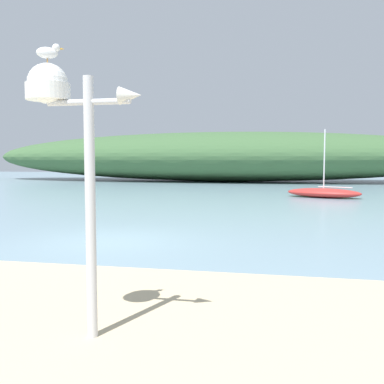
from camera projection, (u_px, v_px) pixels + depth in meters
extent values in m
plane|color=#7A99A8|center=(110.00, 241.00, 12.12)|extent=(120.00, 120.00, 0.00)
ellipsoid|color=#3D6038|center=(222.00, 157.00, 45.06)|extent=(50.82, 11.70, 5.11)
cylinder|color=silver|center=(90.00, 209.00, 4.97)|extent=(0.12, 0.12, 3.02)
cylinder|color=silver|center=(89.00, 102.00, 4.88)|extent=(1.00, 0.07, 0.07)
cylinder|color=white|center=(48.00, 92.00, 4.97)|extent=(0.50, 0.50, 0.19)
sphere|color=white|center=(48.00, 84.00, 4.96)|extent=(0.46, 0.46, 0.46)
cone|color=silver|center=(130.00, 95.00, 4.77)|extent=(0.25, 0.20, 0.20)
cylinder|color=orange|center=(47.00, 61.00, 4.96)|extent=(0.01, 0.01, 0.05)
cylinder|color=orange|center=(47.00, 61.00, 4.92)|extent=(0.01, 0.01, 0.05)
ellipsoid|color=white|center=(47.00, 53.00, 4.93)|extent=(0.26, 0.22, 0.13)
ellipsoid|color=#9EA0A8|center=(47.00, 51.00, 4.93)|extent=(0.24, 0.20, 0.05)
sphere|color=white|center=(56.00, 48.00, 4.96)|extent=(0.09, 0.09, 0.09)
cone|color=gold|center=(62.00, 49.00, 4.99)|extent=(0.06, 0.05, 0.03)
ellipsoid|color=#B72D28|center=(324.00, 193.00, 25.74)|extent=(4.63, 2.93, 0.56)
cylinder|color=silver|center=(324.00, 160.00, 25.59)|extent=(0.08, 0.08, 3.67)
cylinder|color=silver|center=(335.00, 187.00, 25.38)|extent=(1.87, 0.70, 0.06)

